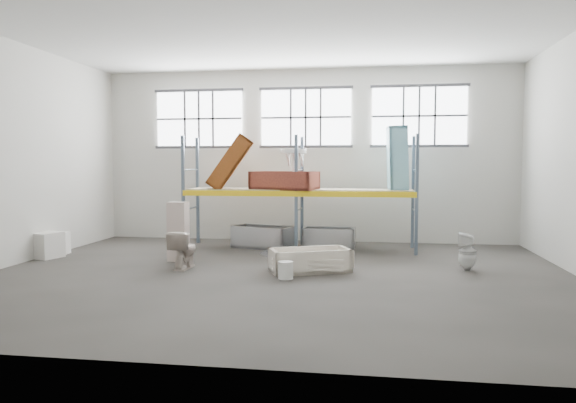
% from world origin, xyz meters
% --- Properties ---
extents(floor, '(12.00, 10.00, 0.10)m').
position_xyz_m(floor, '(0.00, 0.00, -0.05)').
color(floor, '#48433E').
rests_on(floor, ground).
extents(ceiling, '(12.00, 10.00, 0.10)m').
position_xyz_m(ceiling, '(0.00, 0.00, 5.05)').
color(ceiling, silver).
rests_on(ceiling, ground).
extents(wall_back, '(12.00, 0.10, 5.00)m').
position_xyz_m(wall_back, '(0.00, 5.05, 2.50)').
color(wall_back, '#BBB9AE').
rests_on(wall_back, ground).
extents(wall_front, '(12.00, 0.10, 5.00)m').
position_xyz_m(wall_front, '(0.00, -5.05, 2.50)').
color(wall_front, '#9C9A91').
rests_on(wall_front, ground).
extents(wall_left, '(0.10, 10.00, 5.00)m').
position_xyz_m(wall_left, '(-6.05, 0.00, 2.50)').
color(wall_left, '#9E9B92').
rests_on(wall_left, ground).
extents(window_left, '(2.60, 0.04, 1.60)m').
position_xyz_m(window_left, '(-3.20, 4.94, 3.60)').
color(window_left, white).
rests_on(window_left, wall_back).
extents(window_mid, '(2.60, 0.04, 1.60)m').
position_xyz_m(window_mid, '(0.00, 4.94, 3.60)').
color(window_mid, white).
rests_on(window_mid, wall_back).
extents(window_right, '(2.60, 0.04, 1.60)m').
position_xyz_m(window_right, '(3.20, 4.94, 3.60)').
color(window_right, white).
rests_on(window_right, wall_back).
extents(rack_upright_la, '(0.08, 0.08, 3.00)m').
position_xyz_m(rack_upright_la, '(-3.00, 2.90, 1.50)').
color(rack_upright_la, slate).
rests_on(rack_upright_la, floor).
extents(rack_upright_lb, '(0.08, 0.08, 3.00)m').
position_xyz_m(rack_upright_lb, '(-3.00, 4.10, 1.50)').
color(rack_upright_lb, slate).
rests_on(rack_upright_lb, floor).
extents(rack_upright_ma, '(0.08, 0.08, 3.00)m').
position_xyz_m(rack_upright_ma, '(0.00, 2.90, 1.50)').
color(rack_upright_ma, slate).
rests_on(rack_upright_ma, floor).
extents(rack_upright_mb, '(0.08, 0.08, 3.00)m').
position_xyz_m(rack_upright_mb, '(0.00, 4.10, 1.50)').
color(rack_upright_mb, slate).
rests_on(rack_upright_mb, floor).
extents(rack_upright_ra, '(0.08, 0.08, 3.00)m').
position_xyz_m(rack_upright_ra, '(3.00, 2.90, 1.50)').
color(rack_upright_ra, slate).
rests_on(rack_upright_ra, floor).
extents(rack_upright_rb, '(0.08, 0.08, 3.00)m').
position_xyz_m(rack_upright_rb, '(3.00, 4.10, 1.50)').
color(rack_upright_rb, slate).
rests_on(rack_upright_rb, floor).
extents(rack_beam_front, '(6.00, 0.10, 0.14)m').
position_xyz_m(rack_beam_front, '(0.00, 2.90, 1.50)').
color(rack_beam_front, yellow).
rests_on(rack_beam_front, floor).
extents(rack_beam_back, '(6.00, 0.10, 0.14)m').
position_xyz_m(rack_beam_back, '(0.00, 4.10, 1.50)').
color(rack_beam_back, yellow).
rests_on(rack_beam_back, floor).
extents(shelf_deck, '(5.90, 1.10, 0.03)m').
position_xyz_m(shelf_deck, '(0.00, 3.50, 1.58)').
color(shelf_deck, gray).
rests_on(shelf_deck, floor).
extents(wet_patch, '(1.80, 1.80, 0.00)m').
position_xyz_m(wet_patch, '(0.00, 2.70, 0.00)').
color(wet_patch, black).
rests_on(wet_patch, floor).
extents(bathtub_beige, '(1.81, 1.35, 0.48)m').
position_xyz_m(bathtub_beige, '(0.62, 0.48, 0.24)').
color(bathtub_beige, silver).
rests_on(bathtub_beige, floor).
extents(cistern_spare, '(0.41, 0.26, 0.36)m').
position_xyz_m(cistern_spare, '(1.34, 0.50, 0.28)').
color(cistern_spare, beige).
rests_on(cistern_spare, bathtub_beige).
extents(sink_in_tub, '(0.52, 0.52, 0.14)m').
position_xyz_m(sink_in_tub, '(0.68, 0.54, 0.16)').
color(sink_in_tub, beige).
rests_on(sink_in_tub, bathtub_beige).
extents(toilet_beige, '(0.51, 0.83, 0.83)m').
position_xyz_m(toilet_beige, '(-2.12, 0.40, 0.41)').
color(toilet_beige, '#C2B2A5').
rests_on(toilet_beige, floor).
extents(cistern_tall, '(0.47, 0.32, 1.38)m').
position_xyz_m(cistern_tall, '(-2.54, 1.24, 0.69)').
color(cistern_tall, beige).
rests_on(cistern_tall, floor).
extents(toilet_white, '(0.43, 0.42, 0.81)m').
position_xyz_m(toilet_white, '(3.92, 1.10, 0.40)').
color(toilet_white, white).
rests_on(toilet_white, floor).
extents(steel_tub_left, '(1.77, 1.24, 0.59)m').
position_xyz_m(steel_tub_left, '(-0.98, 3.47, 0.29)').
color(steel_tub_left, '#B4B7BD').
rests_on(steel_tub_left, floor).
extents(steel_tub_right, '(1.43, 0.70, 0.52)m').
position_xyz_m(steel_tub_right, '(0.76, 3.96, 0.26)').
color(steel_tub_right, '#ABADB2').
rests_on(steel_tub_right, floor).
extents(rust_tub_flat, '(1.88, 1.25, 0.48)m').
position_xyz_m(rust_tub_flat, '(-0.38, 3.36, 1.82)').
color(rust_tub_flat, brown).
rests_on(rust_tub_flat, shelf_deck).
extents(rust_tub_tilted, '(1.41, 1.00, 1.56)m').
position_xyz_m(rust_tub_tilted, '(-1.88, 3.48, 2.29)').
color(rust_tub_tilted, brown).
rests_on(rust_tub_tilted, shelf_deck).
extents(sink_on_shelf, '(0.73, 0.59, 0.60)m').
position_xyz_m(sink_on_shelf, '(-0.12, 3.29, 2.09)').
color(sink_on_shelf, white).
rests_on(sink_on_shelf, rust_tub_flat).
extents(blue_tub_upright, '(0.57, 0.81, 1.67)m').
position_xyz_m(blue_tub_upright, '(2.55, 3.57, 2.40)').
color(blue_tub_upright, '#7DBDCF').
rests_on(blue_tub_upright, shelf_deck).
extents(bucket, '(0.36, 0.36, 0.35)m').
position_xyz_m(bucket, '(0.23, -0.31, 0.17)').
color(bucket, silver).
rests_on(bucket, floor).
extents(carton_near, '(0.87, 0.80, 0.62)m').
position_xyz_m(carton_near, '(-5.91, 1.20, 0.31)').
color(carton_near, silver).
rests_on(carton_near, floor).
extents(carton_far, '(0.70, 0.70, 0.55)m').
position_xyz_m(carton_far, '(-5.96, 1.58, 0.28)').
color(carton_far, white).
rests_on(carton_far, floor).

